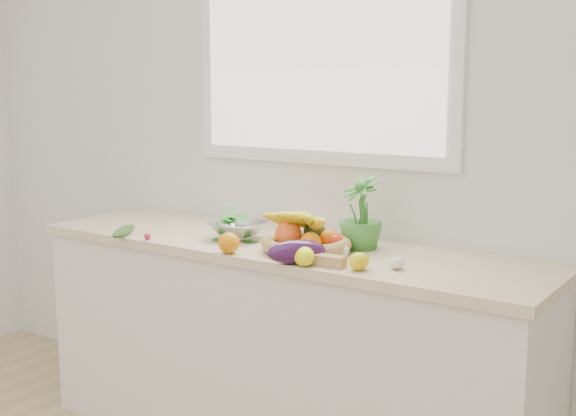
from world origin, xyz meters
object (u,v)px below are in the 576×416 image
Objects in this scene: potted_herb at (361,214)px; cucumber at (124,231)px; apple at (335,243)px; colander_with_spinach at (239,225)px; eggplant at (297,252)px; fruit_basket at (306,238)px.

cucumber is at bearing -158.86° from potted_herb.
apple is 0.46m from colander_with_spinach.
potted_herb is at bearing 15.61° from colander_with_spinach.
cucumber is (-0.89, -0.01, -0.02)m from eggplant.
fruit_basket is 1.55× the size of colander_with_spinach.
eggplant is at bearing -94.84° from apple.
apple is at bearing -108.54° from potted_herb.
potted_herb is at bearing 80.18° from eggplant.
fruit_basket reaches higher than apple.
colander_with_spinach is (-0.50, -0.14, -0.08)m from potted_herb.
apple is 0.24× the size of potted_herb.
potted_herb reaches higher than eggplant.
eggplant reaches higher than apple.
apple is at bearing 85.16° from eggplant.
fruit_basket is (-0.10, -0.05, 0.01)m from apple.
cucumber is 0.50m from colander_with_spinach.
potted_herb is (0.04, 0.12, 0.10)m from apple.
cucumber is 1.02m from potted_herb.
eggplant is 0.20m from fruit_basket.
fruit_basket is (-0.14, -0.17, -0.09)m from potted_herb.
colander_with_spinach is at bearing -178.10° from apple.
potted_herb is (0.95, 0.37, 0.12)m from cucumber.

